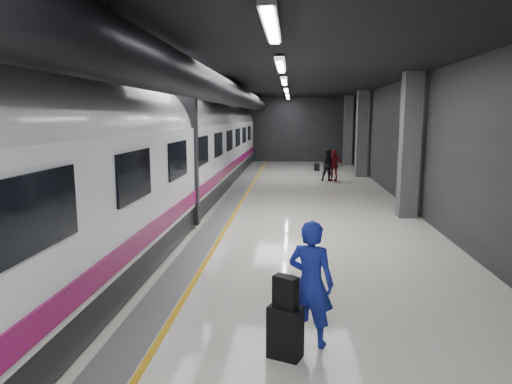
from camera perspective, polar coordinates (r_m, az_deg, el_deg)
name	(u,v)px	position (r m, az deg, el deg)	size (l,w,h in m)	color
ground	(259,229)	(12.97, 0.39, -4.66)	(40.00, 40.00, 0.00)	silver
platform_hall	(252,103)	(13.57, -0.52, 11.03)	(10.02, 40.02, 4.51)	black
train	(144,155)	(13.26, -13.77, 4.45)	(3.05, 38.00, 4.05)	black
traveler_main	(311,283)	(6.43, 6.86, -11.25)	(0.65, 0.42, 1.77)	#1E16AB
suitcase_main	(285,332)	(6.28, 3.68, -17.05)	(0.43, 0.27, 0.71)	black
shoulder_bag	(286,292)	(6.03, 3.72, -12.35)	(0.31, 0.17, 0.42)	black
traveler_far_a	(329,165)	(22.72, 9.10, 3.32)	(0.77, 0.60, 1.59)	black
traveler_far_b	(334,165)	(22.95, 9.69, 3.34)	(0.92, 0.38, 1.57)	maroon
suitcase_far	(317,167)	(27.07, 7.61, 3.09)	(0.30, 0.19, 0.44)	black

